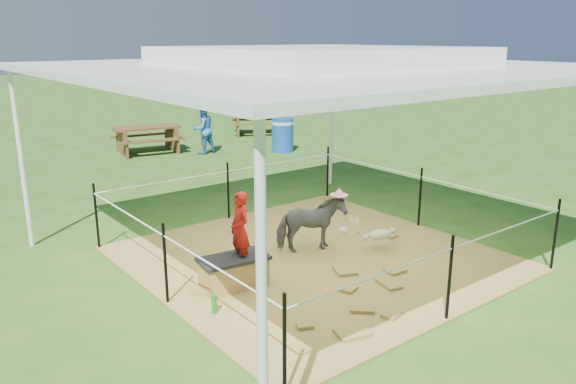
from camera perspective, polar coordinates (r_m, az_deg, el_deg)
ground at (r=7.97m, az=2.67°, el=-6.82°), size 90.00×90.00×0.00m
hay_patch at (r=7.96m, az=2.67°, el=-6.72°), size 4.60×4.60×0.03m
canopy_tent at (r=7.38m, az=2.93°, el=12.91°), size 6.30×6.30×2.90m
rope_fence at (r=7.75m, az=2.73°, el=-2.41°), size 4.54×4.54×1.00m
straw_bale at (r=7.02m, az=-5.51°, el=-8.24°), size 0.83×0.49×0.35m
dark_cloth at (r=6.94m, az=-5.55°, el=-6.75°), size 0.89×0.54×0.04m
woman at (r=6.84m, az=-4.94°, el=-3.05°), size 0.27×0.37×0.95m
green_bottle at (r=6.44m, az=-7.51°, el=-11.23°), size 0.07×0.07×0.22m
pony at (r=8.03m, az=2.32°, el=-3.29°), size 1.06×0.73×0.82m
pink_hat at (r=7.89m, az=2.36°, el=-0.08°), size 0.25×0.25×0.12m
foal at (r=8.23m, az=9.34°, el=-4.07°), size 1.07×0.79×0.53m
trash_barrel at (r=15.26m, az=-0.55°, el=5.81°), size 0.64×0.64×0.90m
picnic_table_near at (r=15.56m, az=-14.10°, el=5.18°), size 1.91×1.52×0.72m
picnic_table_far at (r=18.09m, az=-3.07°, el=6.99°), size 2.08×1.91×0.70m
distant_person at (r=15.12m, az=-8.62°, el=6.35°), size 0.70×0.57×1.33m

